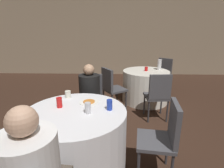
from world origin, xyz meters
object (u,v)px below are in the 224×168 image
Objects in this scene: pizza_plate_near at (89,102)px; soda_can_red at (59,102)px; table_far at (145,86)px; chair_far_northeast at (163,72)px; bottle_far at (159,65)px; soda_can_blue at (110,105)px; table_near at (77,139)px; chair_far_south at (158,93)px; person_black_shirt at (89,98)px; soda_can_silver at (88,108)px; chair_near_north at (91,96)px; chair_far_southwest at (111,85)px; chair_near_east at (165,134)px.

soda_can_red is at bearing -154.91° from pizza_plate_near.
table_far is at bearing 61.18° from pizza_plate_near.
chair_far_northeast is 3.65× the size of bottle_far.
soda_can_red is 0.60m from soda_can_blue.
table_near is 1.68m from chair_far_south.
chair_far_south is 1.00× the size of chair_far_northeast.
chair_far_northeast is at bearing 54.83° from soda_can_red.
person_black_shirt is 0.62m from pizza_plate_near.
person_black_shirt is at bearing 72.63° from soda_can_red.
soda_can_blue is (0.27, -0.20, 0.05)m from pizza_plate_near.
soda_can_silver reaches higher than table_near.
person_black_shirt is 8.98× the size of soda_can_red.
table_near is 3.31m from chair_far_northeast.
table_far is 8.57× the size of soda_can_blue.
chair_far_south is at bearing -102.88° from bottle_far.
chair_near_north and chair_far_southwest have the same top height.
person_black_shirt reaches higher than soda_can_red.
table_far is at bearing -129.93° from person_black_shirt.
table_near is 1.12× the size of table_far.
chair_near_north is at bearing 88.53° from table_near.
table_far is 2.44m from soda_can_red.
chair_near_east and chair_far_northeast have the same top height.
chair_near_east is 1.82m from chair_far_southwest.
bottle_far reaches higher than soda_can_silver.
bottle_far reaches higher than soda_can_blue.
table_near is 1.31× the size of chair_far_northeast.
soda_can_silver is at bearing -15.57° from table_near.
chair_far_south is (0.07, -0.93, 0.17)m from table_far.
pizza_plate_near is at bearing -144.62° from chair_far_south.
person_black_shirt reaches higher than chair_far_southwest.
soda_can_red is at bearing 86.69° from chair_near_east.
chair_far_southwest is 7.32× the size of soda_can_blue.
bottle_far is (1.33, 1.96, 0.12)m from pizza_plate_near.
person_black_shirt is at bearing 88.53° from table_near.
chair_far_northeast is at bearing 61.44° from soda_can_silver.
table_near is 9.60× the size of soda_can_blue.
person_black_shirt is at bearing -135.95° from bottle_far.
chair_far_southwest is at bearing 28.02° from chair_near_east.
chair_near_north is 1.00× the size of chair_far_southwest.
chair_far_south is 1.74m from chair_far_northeast.
chair_far_northeast is at bearing 64.49° from soda_can_blue.
pizza_plate_near reaches higher than table_far.
soda_can_silver is (-0.20, -1.62, 0.25)m from chair_far_southwest.
table_near is 0.58m from soda_can_blue.
bottle_far is (1.10, 0.63, 0.31)m from chair_far_southwest.
chair_near_north is at bearing 75.42° from soda_can_red.
chair_far_northeast is (1.36, 1.25, 0.00)m from chair_far_southwest.
person_black_shirt reaches higher than soda_can_blue.
table_near is 0.46m from pizza_plate_near.
pizza_plate_near is (0.12, 0.25, 0.37)m from table_near.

